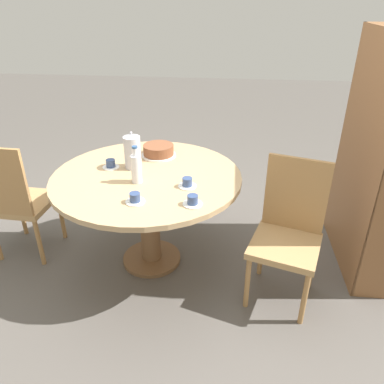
{
  "coord_description": "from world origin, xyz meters",
  "views": [
    {
      "loc": [
        2.29,
        0.57,
        1.86
      ],
      "look_at": [
        0.0,
        0.32,
        0.62
      ],
      "focal_mm": 35.0,
      "sensor_mm": 36.0,
      "label": 1
    }
  ],
  "objects_px": {
    "cup_c": "(187,183)",
    "cup_b": "(135,199)",
    "bookshelf": "(374,163)",
    "cup_d": "(111,164)",
    "cake_main": "(159,151)",
    "chair_b": "(288,231)",
    "coffee_pot": "(132,151)",
    "cup_a": "(193,201)",
    "water_bottle": "(136,168)",
    "chair_a": "(17,199)"
  },
  "relations": [
    {
      "from": "coffee_pot",
      "to": "cup_a",
      "type": "distance_m",
      "value": 0.69
    },
    {
      "from": "chair_a",
      "to": "cup_c",
      "type": "distance_m",
      "value": 1.33
    },
    {
      "from": "chair_a",
      "to": "cup_a",
      "type": "relative_size",
      "value": 8.03
    },
    {
      "from": "cake_main",
      "to": "water_bottle",
      "type": "bearing_deg",
      "value": -7.16
    },
    {
      "from": "coffee_pot",
      "to": "cup_d",
      "type": "distance_m",
      "value": 0.19
    },
    {
      "from": "bookshelf",
      "to": "cup_c",
      "type": "distance_m",
      "value": 1.31
    },
    {
      "from": "chair_b",
      "to": "cup_c",
      "type": "bearing_deg",
      "value": -169.74
    },
    {
      "from": "bookshelf",
      "to": "cup_d",
      "type": "distance_m",
      "value": 1.85
    },
    {
      "from": "chair_a",
      "to": "cup_c",
      "type": "height_order",
      "value": "chair_a"
    },
    {
      "from": "cup_a",
      "to": "cup_b",
      "type": "bearing_deg",
      "value": -88.39
    },
    {
      "from": "cup_a",
      "to": "cup_c",
      "type": "height_order",
      "value": "same"
    },
    {
      "from": "coffee_pot",
      "to": "cake_main",
      "type": "distance_m",
      "value": 0.28
    },
    {
      "from": "chair_b",
      "to": "cup_b",
      "type": "xyz_separation_m",
      "value": [
        0.16,
        -0.95,
        0.27
      ]
    },
    {
      "from": "water_bottle",
      "to": "cup_c",
      "type": "height_order",
      "value": "water_bottle"
    },
    {
      "from": "cup_a",
      "to": "cup_d",
      "type": "bearing_deg",
      "value": -125.73
    },
    {
      "from": "bookshelf",
      "to": "cup_d",
      "type": "bearing_deg",
      "value": 93.76
    },
    {
      "from": "water_bottle",
      "to": "cup_c",
      "type": "xyz_separation_m",
      "value": [
        0.03,
        0.34,
        -0.08
      ]
    },
    {
      "from": "cup_a",
      "to": "cup_b",
      "type": "relative_size",
      "value": 1.0
    },
    {
      "from": "cake_main",
      "to": "cup_c",
      "type": "xyz_separation_m",
      "value": [
        0.49,
        0.28,
        -0.02
      ]
    },
    {
      "from": "bookshelf",
      "to": "coffee_pot",
      "type": "bearing_deg",
      "value": 93.34
    },
    {
      "from": "cup_c",
      "to": "bookshelf",
      "type": "bearing_deg",
      "value": 105.76
    },
    {
      "from": "cup_c",
      "to": "cup_b",
      "type": "bearing_deg",
      "value": -50.41
    },
    {
      "from": "chair_b",
      "to": "cup_d",
      "type": "bearing_deg",
      "value": -176.98
    },
    {
      "from": "chair_a",
      "to": "cup_d",
      "type": "distance_m",
      "value": 0.77
    },
    {
      "from": "cup_b",
      "to": "cup_a",
      "type": "bearing_deg",
      "value": 91.61
    },
    {
      "from": "chair_b",
      "to": "coffee_pot",
      "type": "bearing_deg",
      "value": 179.91
    },
    {
      "from": "chair_b",
      "to": "bookshelf",
      "type": "distance_m",
      "value": 0.8
    },
    {
      "from": "cup_c",
      "to": "coffee_pot",
      "type": "bearing_deg",
      "value": -121.43
    },
    {
      "from": "chair_b",
      "to": "water_bottle",
      "type": "distance_m",
      "value": 1.07
    },
    {
      "from": "coffee_pot",
      "to": "cake_main",
      "type": "xyz_separation_m",
      "value": [
        -0.23,
        0.14,
        -0.08
      ]
    },
    {
      "from": "cup_a",
      "to": "cup_b",
      "type": "distance_m",
      "value": 0.35
    },
    {
      "from": "water_bottle",
      "to": "cup_d",
      "type": "height_order",
      "value": "water_bottle"
    },
    {
      "from": "bookshelf",
      "to": "cake_main",
      "type": "bearing_deg",
      "value": 85.02
    },
    {
      "from": "cup_b",
      "to": "bookshelf",
      "type": "bearing_deg",
      "value": 110.97
    },
    {
      "from": "cake_main",
      "to": "cup_c",
      "type": "relative_size",
      "value": 2.21
    },
    {
      "from": "chair_a",
      "to": "bookshelf",
      "type": "xyz_separation_m",
      "value": [
        -0.23,
        2.55,
        0.32
      ]
    },
    {
      "from": "chair_b",
      "to": "cup_c",
      "type": "height_order",
      "value": "chair_b"
    },
    {
      "from": "chair_b",
      "to": "cup_a",
      "type": "relative_size",
      "value": 8.03
    },
    {
      "from": "chair_b",
      "to": "water_bottle",
      "type": "bearing_deg",
      "value": -169.11
    },
    {
      "from": "cup_b",
      "to": "water_bottle",
      "type": "bearing_deg",
      "value": -168.76
    },
    {
      "from": "coffee_pot",
      "to": "cake_main",
      "type": "relative_size",
      "value": 1.03
    },
    {
      "from": "cake_main",
      "to": "cup_a",
      "type": "bearing_deg",
      "value": 25.48
    },
    {
      "from": "chair_b",
      "to": "bookshelf",
      "type": "xyz_separation_m",
      "value": [
        -0.44,
        0.59,
        0.32
      ]
    },
    {
      "from": "water_bottle",
      "to": "cake_main",
      "type": "distance_m",
      "value": 0.47
    },
    {
      "from": "cake_main",
      "to": "cup_b",
      "type": "bearing_deg",
      "value": -0.36
    },
    {
      "from": "bookshelf",
      "to": "cup_b",
      "type": "xyz_separation_m",
      "value": [
        0.59,
        -1.55,
        -0.05
      ]
    },
    {
      "from": "bookshelf",
      "to": "cup_d",
      "type": "relative_size",
      "value": 14.08
    },
    {
      "from": "cup_a",
      "to": "cup_d",
      "type": "height_order",
      "value": "same"
    },
    {
      "from": "cup_a",
      "to": "cake_main",
      "type": "bearing_deg",
      "value": -154.52
    },
    {
      "from": "bookshelf",
      "to": "coffee_pot",
      "type": "distance_m",
      "value": 1.68
    }
  ]
}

